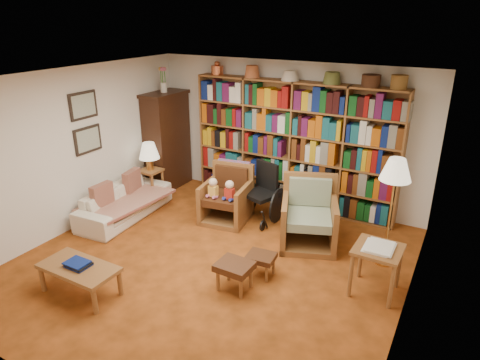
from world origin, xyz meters
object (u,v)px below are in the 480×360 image
Objects in this scene: side_table_papers at (377,255)px; coffee_table at (79,269)px; side_table_lamp at (151,178)px; armchair_sage at (311,218)px; footstool_a at (261,259)px; wheelchair at (263,194)px; floor_lamp at (396,174)px; sofa at (125,202)px; footstool_b at (234,268)px; armchair_leather at (229,197)px.

side_table_papers is 3.62m from coffee_table.
side_table_lamp is 0.57× the size of coffee_table.
armchair_sage reaches higher than footstool_a.
wheelchair is 0.63× the size of floor_lamp.
floor_lamp is at bearing 92.06° from side_table_papers.
floor_lamp reaches higher than side_table_lamp.
coffee_table is at bearing -128.07° from armchair_sage.
wheelchair reaches higher than footstool_a.
armchair_sage reaches higher than side_table_lamp.
sofa is at bearing -166.71° from armchair_sage.
footstool_a is at bearing -165.57° from side_table_papers.
armchair_sage is 3.28m from coffee_table.
wheelchair is 2.28m from floor_lamp.
armchair_sage is 1.65m from footstool_b.
wheelchair is 0.97× the size of coffee_table.
footstool_b is 1.89m from coffee_table.
armchair_leather is 0.61× the size of floor_lamp.
coffee_table is (-3.15, -1.77, -0.19)m from side_table_papers.
floor_lamp is 3.42× the size of footstool_b.
footstool_a is 0.87× the size of footstool_b.
footstool_b is (2.63, -0.88, 0.04)m from sofa.
side_table_lamp is 1.66m from armchair_leather.
armchair_leather reaches higher than side_table_lamp.
armchair_sage is 2.46× the size of footstool_b.
footstool_b is at bearing -73.85° from wheelchair.
armchair_leather is 0.57m from wheelchair.
sofa is at bearing 161.49° from footstool_b.
side_table_lamp is at bearing 178.23° from armchair_sage.
wheelchair is 2.02m from footstool_b.
coffee_table is at bearing -155.25° from sofa.
side_table_lamp is 0.61× the size of armchair_leather.
armchair_sage is (3.04, 0.72, 0.12)m from sofa.
wheelchair is 1.48× the size of side_table_papers.
armchair_leather is 2.75m from floor_lamp.
sofa is 1.62× the size of armchair_sage.
wheelchair is at bearing 106.15° from footstool_b.
armchair_sage reaches higher than wheelchair.
armchair_leather is at bearing 176.50° from floor_lamp.
footstool_a is 0.46m from footstool_b.
side_table_lamp reaches higher than footstool_b.
sofa is 2.77m from footstool_b.
armchair_sage is at bearing 144.32° from side_table_papers.
armchair_sage is at bearing -3.55° from armchair_leather.
armchair_leather is at bearing 122.34° from footstool_b.
armchair_leather is 2.41× the size of footstool_a.
wheelchair is (2.17, 0.24, 0.03)m from side_table_lamp.
sofa reaches higher than footstool_b.
footstool_a is (1.22, -1.26, -0.13)m from armchair_leather.
armchair_sage is at bearing 176.56° from floor_lamp.
footstool_b is at bearing -152.86° from side_table_papers.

